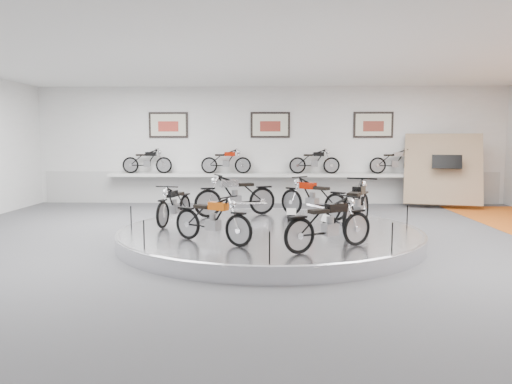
{
  "coord_description": "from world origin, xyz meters",
  "views": [
    {
      "loc": [
        0.0,
        -10.2,
        2.2
      ],
      "look_at": [
        -0.31,
        0.6,
        1.06
      ],
      "focal_mm": 35.0,
      "sensor_mm": 36.0,
      "label": 1
    }
  ],
  "objects_px": {
    "shelf": "(270,175)",
    "bike_e": "(329,223)",
    "bike_b": "(236,195)",
    "bike_a": "(313,197)",
    "bike_c": "(174,204)",
    "bike_d": "(212,219)",
    "display_platform": "(270,236)",
    "bike_f": "(357,206)"
  },
  "relations": [
    {
      "from": "shelf",
      "to": "bike_f",
      "type": "distance_m",
      "value": 6.98
    },
    {
      "from": "bike_b",
      "to": "bike_a",
      "type": "bearing_deg",
      "value": 150.88
    },
    {
      "from": "display_platform",
      "to": "bike_d",
      "type": "relative_size",
      "value": 4.21
    },
    {
      "from": "bike_a",
      "to": "bike_b",
      "type": "distance_m",
      "value": 1.92
    },
    {
      "from": "shelf",
      "to": "bike_f",
      "type": "height_order",
      "value": "bike_f"
    },
    {
      "from": "bike_b",
      "to": "bike_c",
      "type": "distance_m",
      "value": 1.77
    },
    {
      "from": "shelf",
      "to": "bike_b",
      "type": "bearing_deg",
      "value": -100.53
    },
    {
      "from": "bike_a",
      "to": "bike_e",
      "type": "xyz_separation_m",
      "value": [
        -0.03,
        -3.57,
        -0.03
      ]
    },
    {
      "from": "shelf",
      "to": "bike_d",
      "type": "bearing_deg",
      "value": -97.66
    },
    {
      "from": "bike_f",
      "to": "bike_a",
      "type": "bearing_deg",
      "value": 42.58
    },
    {
      "from": "display_platform",
      "to": "bike_e",
      "type": "height_order",
      "value": "bike_e"
    },
    {
      "from": "display_platform",
      "to": "bike_a",
      "type": "distance_m",
      "value": 2.0
    },
    {
      "from": "bike_a",
      "to": "bike_e",
      "type": "bearing_deg",
      "value": 131.63
    },
    {
      "from": "bike_d",
      "to": "bike_e",
      "type": "xyz_separation_m",
      "value": [
        2.08,
        -0.51,
        0.02
      ]
    },
    {
      "from": "bike_c",
      "to": "bike_d",
      "type": "relative_size",
      "value": 1.0
    },
    {
      "from": "bike_b",
      "to": "bike_e",
      "type": "bearing_deg",
      "value": 93.5
    },
    {
      "from": "bike_f",
      "to": "shelf",
      "type": "bearing_deg",
      "value": 36.63
    },
    {
      "from": "bike_e",
      "to": "shelf",
      "type": "bearing_deg",
      "value": 64.57
    },
    {
      "from": "display_platform",
      "to": "bike_f",
      "type": "xyz_separation_m",
      "value": [
        1.78,
        -0.35,
        0.7
      ]
    },
    {
      "from": "bike_c",
      "to": "bike_f",
      "type": "distance_m",
      "value": 4.05
    },
    {
      "from": "bike_b",
      "to": "bike_c",
      "type": "relative_size",
      "value": 1.17
    },
    {
      "from": "bike_a",
      "to": "shelf",
      "type": "bearing_deg",
      "value": -35.7
    },
    {
      "from": "display_platform",
      "to": "bike_c",
      "type": "height_order",
      "value": "bike_c"
    },
    {
      "from": "bike_f",
      "to": "bike_e",
      "type": "bearing_deg",
      "value": 177.29
    },
    {
      "from": "bike_a",
      "to": "bike_c",
      "type": "height_order",
      "value": "bike_a"
    },
    {
      "from": "shelf",
      "to": "bike_e",
      "type": "distance_m",
      "value": 8.46
    },
    {
      "from": "bike_e",
      "to": "bike_f",
      "type": "relative_size",
      "value": 0.85
    },
    {
      "from": "bike_f",
      "to": "bike_b",
      "type": "bearing_deg",
      "value": 72.86
    },
    {
      "from": "bike_a",
      "to": "bike_c",
      "type": "relative_size",
      "value": 1.11
    },
    {
      "from": "display_platform",
      "to": "bike_a",
      "type": "bearing_deg",
      "value": 56.49
    },
    {
      "from": "shelf",
      "to": "bike_a",
      "type": "distance_m",
      "value": 4.94
    },
    {
      "from": "display_platform",
      "to": "bike_c",
      "type": "distance_m",
      "value": 2.32
    },
    {
      "from": "bike_b",
      "to": "bike_c",
      "type": "height_order",
      "value": "bike_b"
    },
    {
      "from": "bike_c",
      "to": "bike_f",
      "type": "relative_size",
      "value": 0.82
    },
    {
      "from": "display_platform",
      "to": "bike_c",
      "type": "xyz_separation_m",
      "value": [
        -2.16,
        0.59,
        0.6
      ]
    },
    {
      "from": "shelf",
      "to": "bike_a",
      "type": "xyz_separation_m",
      "value": [
        1.05,
        -4.82,
        -0.2
      ]
    },
    {
      "from": "bike_a",
      "to": "bike_b",
      "type": "relative_size",
      "value": 0.94
    },
    {
      "from": "shelf",
      "to": "bike_d",
      "type": "xyz_separation_m",
      "value": [
        -1.06,
        -7.88,
        -0.25
      ]
    },
    {
      "from": "display_platform",
      "to": "bike_d",
      "type": "bearing_deg",
      "value": -125.58
    },
    {
      "from": "display_platform",
      "to": "bike_e",
      "type": "relative_size",
      "value": 4.04
    },
    {
      "from": "shelf",
      "to": "bike_b",
      "type": "distance_m",
      "value": 4.69
    },
    {
      "from": "shelf",
      "to": "bike_b",
      "type": "height_order",
      "value": "bike_b"
    }
  ]
}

